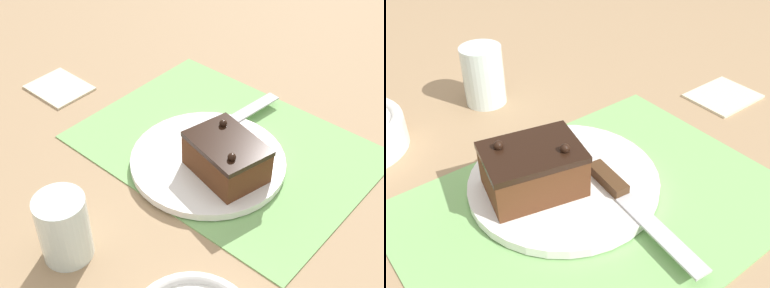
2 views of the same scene
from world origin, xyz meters
The scene contains 7 objects.
ground_plane centered at (0.00, 0.00, 0.00)m, with size 3.00×3.00×0.00m, color #9E7F5B.
placemat_woven centered at (0.00, 0.00, 0.00)m, with size 0.46×0.34×0.00m, color #7AB266.
cake_plate centered at (0.01, -0.05, 0.01)m, with size 0.24×0.24×0.01m.
chocolate_cake centered at (0.05, -0.06, 0.05)m, with size 0.13×0.11×0.07m.
serving_knife centered at (-0.02, 0.02, 0.02)m, with size 0.04×0.20×0.01m.
drinking_glass centered at (-0.02, -0.31, 0.05)m, with size 0.07×0.07×0.10m.
folded_napkin centered at (-0.34, -0.07, 0.00)m, with size 0.11×0.09×0.01m, color beige.
Camera 2 is at (0.27, 0.30, 0.39)m, focal length 42.00 mm.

